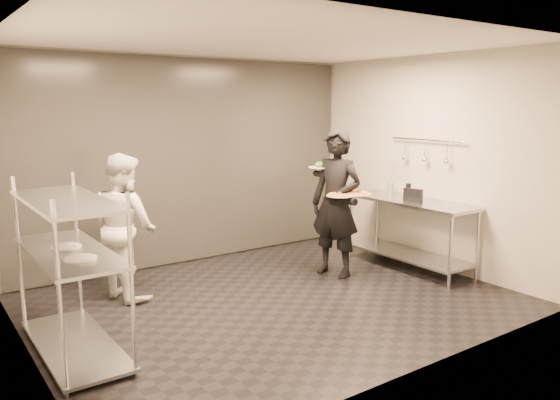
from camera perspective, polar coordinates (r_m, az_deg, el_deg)
room_shell at (r=6.84m, az=-6.25°, el=3.53°), size 5.00×4.00×2.80m
pass_rack at (r=5.09m, az=-21.08°, el=-6.53°), size 0.60×1.60×1.50m
prep_counter at (r=7.41m, az=13.41°, el=-2.26°), size 0.60×1.80×0.92m
utensil_rail at (r=7.47m, az=14.96°, el=4.92°), size 0.07×1.20×0.31m
waiter at (r=6.90m, az=5.88°, el=-0.36°), size 0.63×0.78×1.86m
chef at (r=6.35m, az=-15.94°, el=-2.62°), size 0.77×0.91×1.64m
pizza_plate_near at (r=6.68m, az=6.27°, el=0.54°), size 0.33×0.33×0.05m
pizza_plate_far at (r=6.76m, az=8.05°, el=0.71°), size 0.35×0.35×0.05m
salad_plate at (r=7.00m, az=4.22°, el=3.58°), size 0.30×0.30×0.07m
pos_monitor at (r=7.16m, az=13.73°, el=0.45°), size 0.11×0.26×0.18m
bottle_green at (r=7.32m, az=11.49°, el=0.93°), size 0.06×0.06×0.23m
bottle_clear at (r=7.84m, az=11.35°, el=1.39°), size 0.06×0.06×0.20m
bottle_dark at (r=7.27m, az=13.24°, el=0.81°), size 0.07×0.07×0.23m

